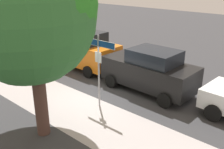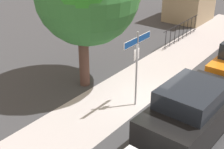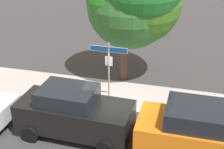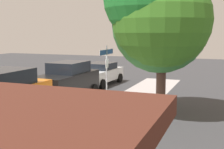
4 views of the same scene
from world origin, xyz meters
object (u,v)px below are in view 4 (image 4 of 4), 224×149
Objects in this scene: street_sign at (107,63)px; car_black at (67,81)px; car_white at (100,73)px; shade_tree at (157,15)px.

street_sign is 2.88m from car_black.
street_sign is at bearing 29.63° from car_white.
car_black is at bearing -104.68° from street_sign.
car_white is at bearing -138.58° from shade_tree.
car_white is (-5.48, -2.76, -1.32)m from street_sign.
shade_tree is 6.20m from car_black.
shade_tree is 1.61× the size of car_white.
shade_tree reaches higher than car_white.
shade_tree reaches higher than street_sign.
shade_tree is at bearing 44.31° from car_white.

